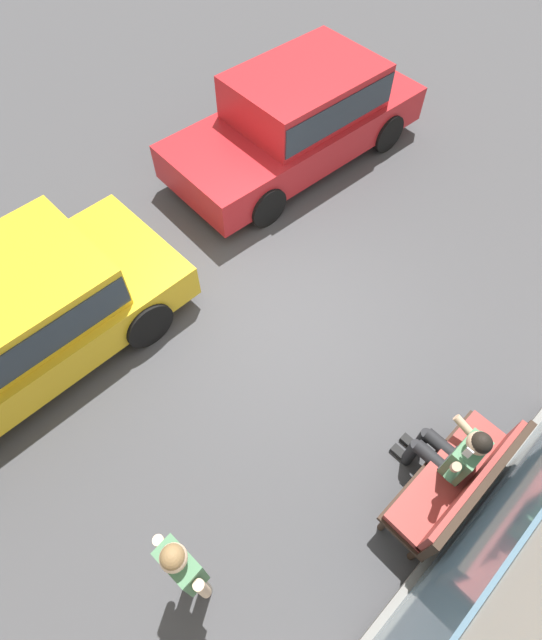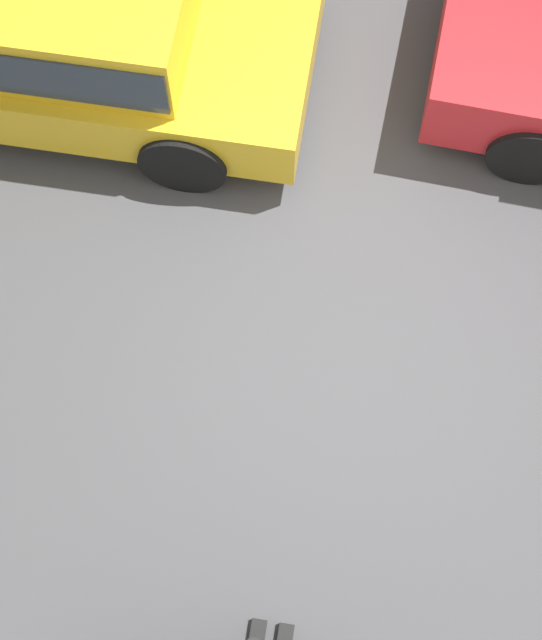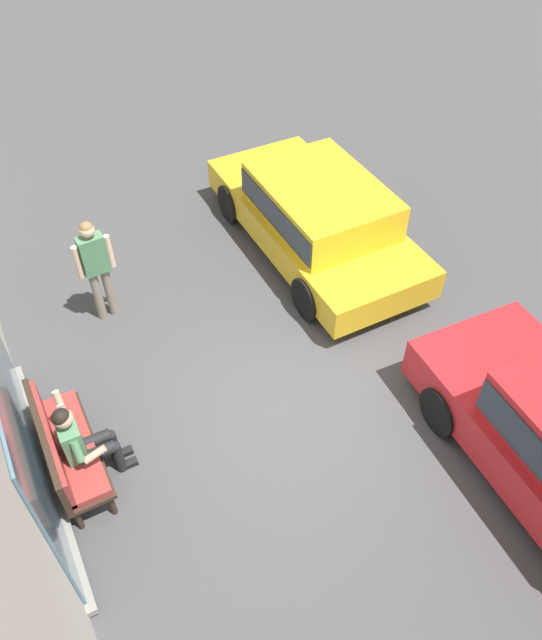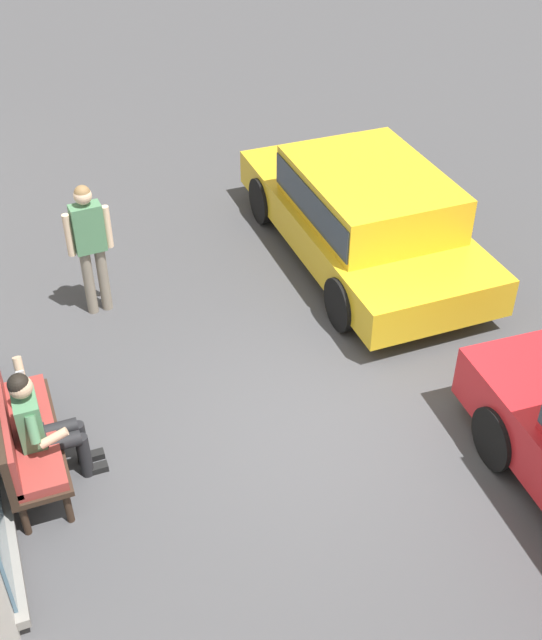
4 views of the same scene
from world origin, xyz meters
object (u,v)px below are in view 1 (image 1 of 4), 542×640
Objects in this scene: person_on_phone at (453,454)px; parked_car_mid at (5,321)px; parked_car_near at (299,114)px; pedestrian_standing at (185,569)px; bench at (460,483)px.

parked_car_mid is at bearing -61.73° from person_on_phone.
parked_car_near is 5.30m from parked_car_mid.
parked_car_mid is 3.58m from pedestrian_standing.
parked_car_mid is (2.32, -4.77, 0.18)m from bench.
person_on_phone is at bearing 59.86° from parked_car_near.
parked_car_mid is at bearing -64.06° from bench.
bench is at bearing 115.94° from parked_car_mid.
parked_car_mid is (5.29, 0.35, -0.06)m from parked_car_near.
parked_car_near is at bearing -120.11° from bench.
person_on_phone is at bearing -119.43° from bench.
parked_car_near reaches higher than person_on_phone.
pedestrian_standing is (2.57, -0.98, 0.32)m from person_on_phone.
person_on_phone is 2.77m from pedestrian_standing.
person_on_phone is 0.77× the size of pedestrian_standing.
pedestrian_standing is (0.12, 3.57, 0.27)m from parked_car_mid.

